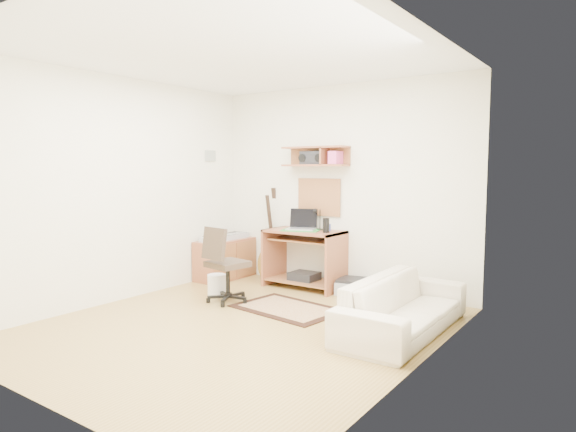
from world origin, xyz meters
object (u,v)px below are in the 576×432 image
Objects in this scene: desk at (304,259)px; printer at (357,287)px; sofa at (404,296)px; cabinet at (225,259)px; task_chair at (228,264)px.

desk is 0.78m from printer.
cabinet is at bearing 75.18° from sofa.
sofa is at bearing -58.54° from printer.
desk is at bearing 8.19° from cabinet.
task_chair is at bearing 94.10° from sofa.
desk is 1.99m from sofa.
task_chair is at bearing -106.77° from desk.
task_chair is 1.89× the size of printer.
desk is 1.11× the size of cabinet.
printer is 0.27× the size of sofa.
task_chair is at bearing -46.57° from cabinet.
cabinet is at bearing 142.99° from task_chair.
sofa reaches higher than printer.
printer is at bearing 7.49° from cabinet.
desk is at bearing 82.80° from task_chair.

